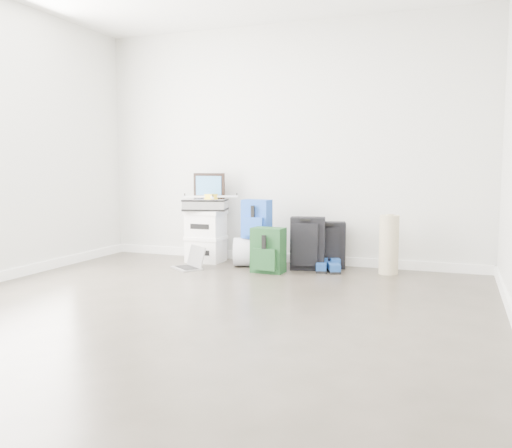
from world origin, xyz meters
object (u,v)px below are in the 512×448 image
at_px(boxes_stack, 206,236).
at_px(laptop, 191,263).
at_px(briefcase, 206,205).
at_px(carry_on, 330,245).
at_px(duffel_bag, 257,252).
at_px(large_suitcase, 307,243).

distance_m(boxes_stack, laptop, 0.51).
relative_size(briefcase, carry_on, 0.95).
relative_size(carry_on, laptop, 1.20).
bearing_deg(duffel_bag, laptop, -166.76).
xyz_separation_m(boxes_stack, carry_on, (1.44, 0.12, -0.05)).
height_order(boxes_stack, duffel_bag, boxes_stack).
height_order(duffel_bag, laptop, duffel_bag).
xyz_separation_m(briefcase, carry_on, (1.44, 0.12, -0.41)).
relative_size(duffel_bag, large_suitcase, 0.92).
bearing_deg(carry_on, large_suitcase, -153.90).
xyz_separation_m(boxes_stack, briefcase, (0.00, 0.00, 0.37)).
distance_m(large_suitcase, carry_on, 0.28).
distance_m(boxes_stack, briefcase, 0.37).
xyz_separation_m(briefcase, large_suitcase, (1.23, -0.06, -0.38)).
bearing_deg(briefcase, carry_on, -10.32).
height_order(large_suitcase, laptop, large_suitcase).
xyz_separation_m(duffel_bag, laptop, (-0.64, -0.37, -0.10)).
distance_m(briefcase, large_suitcase, 1.29).
xyz_separation_m(briefcase, duffel_bag, (0.67, -0.08, -0.51)).
relative_size(large_suitcase, laptop, 1.35).
bearing_deg(boxes_stack, large_suitcase, -2.20).
distance_m(duffel_bag, carry_on, 0.80).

